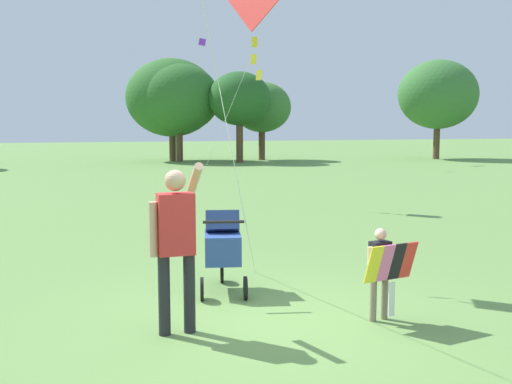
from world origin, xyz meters
The scene contains 5 objects.
ground_plane centered at (0.00, 0.00, 0.00)m, with size 120.00×120.00×0.00m, color #668E47.
treeline_distant centered at (5.07, 25.88, 3.43)m, with size 31.36×6.57×5.62m.
child_with_butterfly_kite centered at (1.25, -0.32, 0.60)m, with size 0.62×0.40×1.00m.
person_adult_flyer centered at (-0.90, -0.13, 1.00)m, with size 0.54×0.51×1.73m.
stroller centered at (-0.13, 1.27, 0.61)m, with size 0.64×1.12×1.03m.
Camera 1 is at (-1.69, -6.01, 2.12)m, focal length 42.38 mm.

